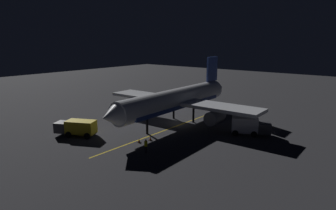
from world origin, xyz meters
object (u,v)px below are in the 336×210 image
catering_truck (249,126)px  ground_crew_worker (146,146)px  baggage_truck (77,128)px  traffic_cone_near_right (150,139)px  airliner (178,100)px  traffic_cone_near_left (139,141)px

catering_truck → ground_crew_worker: catering_truck is taller
baggage_truck → traffic_cone_near_right: size_ratio=11.36×
airliner → baggage_truck: 16.64m
airliner → baggage_truck: airliner is taller
airliner → traffic_cone_near_right: bearing=104.6°
ground_crew_worker → traffic_cone_near_right: ground_crew_worker is taller
airliner → traffic_cone_near_left: bearing=99.7°
baggage_truck → ground_crew_worker: size_ratio=3.59×
catering_truck → traffic_cone_near_left: (10.22, 12.52, -1.07)m
traffic_cone_near_left → airliner: bearing=-80.3°
baggage_truck → traffic_cone_near_left: 9.78m
ground_crew_worker → traffic_cone_near_right: 4.66m
traffic_cone_near_left → traffic_cone_near_right: same height
airliner → traffic_cone_near_left: 11.97m
ground_crew_worker → traffic_cone_near_right: size_ratio=3.16×
airliner → catering_truck: airliner is taller
traffic_cone_near_right → traffic_cone_near_left: bearing=69.9°
ground_crew_worker → traffic_cone_near_left: (3.27, -2.13, -0.64)m
catering_truck → traffic_cone_near_right: size_ratio=10.66×
catering_truck → traffic_cone_near_right: catering_truck is taller
ground_crew_worker → traffic_cone_near_left: size_ratio=3.16×
catering_truck → traffic_cone_near_left: catering_truck is taller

